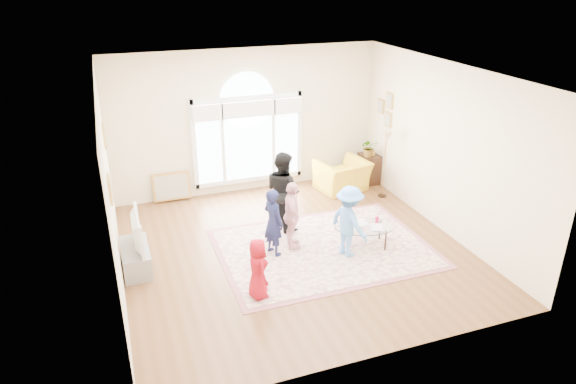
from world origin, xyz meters
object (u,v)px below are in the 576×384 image
object	(u,v)px
area_rug	(324,248)
television	(133,231)
coffee_table	(364,227)
armchair	(342,176)
tv_console	(136,258)

from	to	relation	value
area_rug	television	xyz separation A→B (m)	(-3.26, 0.46, 0.71)
television	coffee_table	size ratio (longest dim) A/B	0.83
coffee_table	armchair	bearing A→B (deg)	88.00
area_rug	television	bearing A→B (deg)	172.01
tv_console	coffee_table	size ratio (longest dim) A/B	0.80
area_rug	armchair	world-z (taller)	armchair
tv_console	armchair	size ratio (longest dim) A/B	0.92
tv_console	coffee_table	bearing A→B (deg)	-8.69
coffee_table	armchair	xyz separation A→B (m)	(0.75, 2.51, -0.05)
tv_console	television	size ratio (longest dim) A/B	0.96
tv_console	television	bearing A→B (deg)	-0.00
coffee_table	television	bearing A→B (deg)	-174.13
television	armchair	size ratio (longest dim) A/B	0.96
area_rug	coffee_table	distance (m)	0.84
television	coffee_table	world-z (taller)	television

